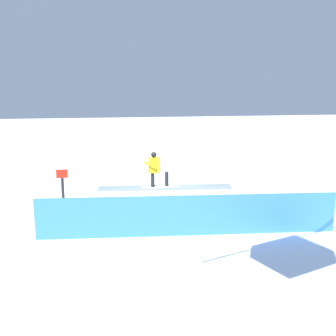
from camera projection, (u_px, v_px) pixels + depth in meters
ground_plane at (165, 204)px, 14.88m from camera, size 120.00×120.00×0.00m
grind_box at (165, 196)px, 14.81m from camera, size 5.32×1.36×0.72m
snowboarder at (155, 168)px, 14.53m from camera, size 1.48×0.45×1.41m
safety_fence at (189, 216)px, 11.44m from camera, size 9.27×1.41×1.29m
trail_marker at (63, 191)px, 13.26m from camera, size 0.40×0.10×1.71m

